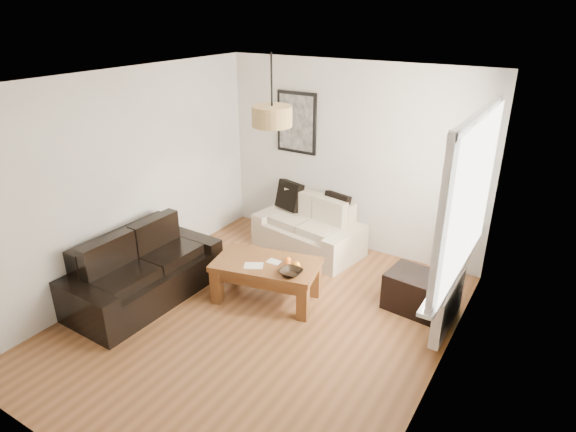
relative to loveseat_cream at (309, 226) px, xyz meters
The scene contains 21 objects.
floor 1.86m from the loveseat_cream, 77.84° to the right, with size 4.50×4.50×0.00m, color brown.
ceiling 2.88m from the loveseat_cream, 77.84° to the right, with size 3.80×4.50×0.00m, color white, non-canonical shape.
wall_back 1.11m from the loveseat_cream, 50.78° to the left, with size 3.80×0.04×2.60m, color silver, non-canonical shape.
wall_front 4.15m from the loveseat_cream, 84.56° to the right, with size 3.80×0.04×2.60m, color silver, non-canonical shape.
wall_left 2.52m from the loveseat_cream, 130.43° to the right, with size 0.04×4.50×2.60m, color silver, non-canonical shape.
wall_right 3.04m from the loveseat_cream, 37.93° to the right, with size 0.04×4.50×2.60m, color silver, non-canonical shape.
window_bay 2.74m from the loveseat_cream, 23.60° to the right, with size 0.14×1.90×1.60m, color white, non-canonical shape.
radiator 2.41m from the loveseat_cream, 23.98° to the right, with size 0.10×0.90×0.52m, color white.
poster 1.48m from the loveseat_cream, 136.66° to the left, with size 0.62×0.04×0.87m, color black, non-canonical shape.
pendant_shade 2.41m from the loveseat_cream, 75.47° to the right, with size 0.40×0.40×0.20m, color tan.
loveseat_cream is the anchor object (origin of this frame).
sofa_leather 2.34m from the loveseat_cream, 116.60° to the right, with size 1.81×0.88×0.78m, color black, non-canonical shape.
coffee_table 1.39m from the loveseat_cream, 81.62° to the right, with size 1.21×0.66×0.49m, color brown, non-canonical shape.
ottoman 1.95m from the loveseat_cream, 19.31° to the right, with size 0.77×0.50×0.44m, color black.
cushion_left 0.56m from the loveseat_cream, 157.09° to the left, with size 0.41×0.13×0.41m, color black.
cushion_right 0.48m from the loveseat_cream, 28.91° to the left, with size 0.38×0.12×0.38m, color black.
fruit_bowl 1.59m from the loveseat_cream, 67.77° to the right, with size 0.25×0.25×0.06m, color black.
orange_a 1.42m from the loveseat_cream, 70.41° to the right, with size 0.06×0.06×0.06m, color #EC5513.
orange_b 1.44m from the loveseat_cream, 66.22° to the right, with size 0.09×0.09×0.09m, color orange.
orange_c 1.33m from the loveseat_cream, 71.08° to the right, with size 0.07×0.07×0.07m, color orange.
papers 1.53m from the loveseat_cream, 85.18° to the right, with size 0.22×0.15×0.01m, color silver.
Camera 1 is at (2.63, -3.69, 3.24)m, focal length 30.44 mm.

